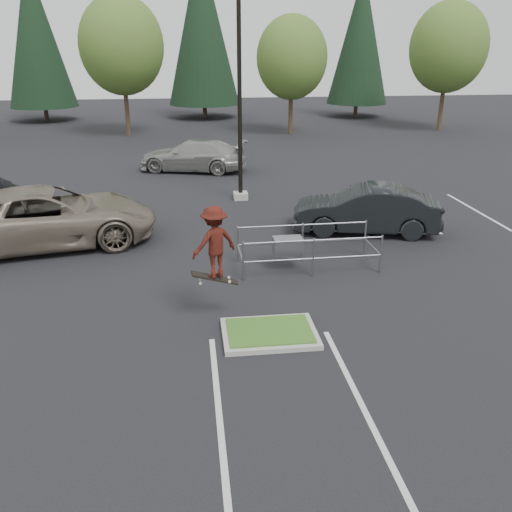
{
  "coord_description": "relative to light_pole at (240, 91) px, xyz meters",
  "views": [
    {
      "loc": [
        -1.69,
        -10.98,
        6.37
      ],
      "look_at": [
        -0.13,
        1.5,
        1.43
      ],
      "focal_mm": 38.0,
      "sensor_mm": 36.0,
      "label": 1
    }
  ],
  "objects": [
    {
      "name": "conif_a",
      "position": [
        -14.5,
        28.0,
        2.54
      ],
      "size": [
        5.72,
        5.72,
        13.0
      ],
      "color": "#38281C",
      "rests_on": "ground"
    },
    {
      "name": "conif_c",
      "position": [
        13.5,
        27.5,
        2.29
      ],
      "size": [
        5.5,
        5.5,
        12.5
      ],
      "color": "#38281C",
      "rests_on": "ground"
    },
    {
      "name": "car_l_tan",
      "position": [
        -7.0,
        -5.0,
        -3.58
      ],
      "size": [
        7.58,
        4.6,
        1.96
      ],
      "primitive_type": "imported",
      "rotation": [
        0.0,
        0.0,
        1.77
      ],
      "color": "#776A5B",
      "rests_on": "ground"
    },
    {
      "name": "cart_corral",
      "position": [
        0.78,
        -8.01,
        -3.82
      ],
      "size": [
        4.18,
        1.56,
        1.18
      ],
      "rotation": [
        0.0,
        0.0,
        0.02
      ],
      "color": "gray",
      "rests_on": "ground"
    },
    {
      "name": "light_pole",
      "position": [
        0.0,
        0.0,
        0.0
      ],
      "size": [
        0.7,
        0.6,
        10.12
      ],
      "color": "#A19D96",
      "rests_on": "ground"
    },
    {
      "name": "car_far_silver",
      "position": [
        -1.89,
        6.0,
        -3.74
      ],
      "size": [
        6.07,
        3.81,
        1.64
      ],
      "primitive_type": "imported",
      "rotation": [
        0.0,
        0.0,
        4.42
      ],
      "color": "#A3A49E",
      "rests_on": "ground"
    },
    {
      "name": "grass_median",
      "position": [
        -0.5,
        -12.0,
        -4.48
      ],
      "size": [
        2.2,
        1.6,
        0.16
      ],
      "color": "#A19D96",
      "rests_on": "ground"
    },
    {
      "name": "decid_c",
      "position": [
        5.49,
        17.83,
        0.69
      ],
      "size": [
        5.12,
        5.12,
        8.38
      ],
      "color": "#38281C",
      "rests_on": "ground"
    },
    {
      "name": "decid_d",
      "position": [
        17.49,
        18.33,
        1.35
      ],
      "size": [
        5.76,
        5.76,
        9.43
      ],
      "color": "#38281C",
      "rests_on": "ground"
    },
    {
      "name": "ground",
      "position": [
        -0.5,
        -12.0,
        -4.56
      ],
      "size": [
        120.0,
        120.0,
        0.0
      ],
      "primitive_type": "plane",
      "color": "black",
      "rests_on": "ground"
    },
    {
      "name": "car_r_charc",
      "position": [
        4.0,
        -5.0,
        -3.71
      ],
      "size": [
        5.41,
        2.87,
        1.7
      ],
      "primitive_type": "imported",
      "rotation": [
        0.0,
        0.0,
        4.49
      ],
      "color": "black",
      "rests_on": "ground"
    },
    {
      "name": "skateboarder",
      "position": [
        -1.7,
        -11.0,
        -2.54
      ],
      "size": [
        1.3,
        1.1,
        1.99
      ],
      "rotation": [
        0.0,
        0.0,
        3.62
      ],
      "color": "black",
      "rests_on": "ground"
    },
    {
      "name": "stall_lines",
      "position": [
        -1.85,
        -5.98,
        -4.56
      ],
      "size": [
        22.62,
        17.6,
        0.01
      ],
      "color": "silver",
      "rests_on": "ground"
    },
    {
      "name": "conif_b",
      "position": [
        -0.5,
        28.5,
        3.29
      ],
      "size": [
        6.38,
        6.38,
        14.5
      ],
      "color": "#38281C",
      "rests_on": "ground"
    },
    {
      "name": "decid_b",
      "position": [
        -6.51,
        18.53,
        1.48
      ],
      "size": [
        5.89,
        5.89,
        9.64
      ],
      "color": "#38281C",
      "rests_on": "ground"
    }
  ]
}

